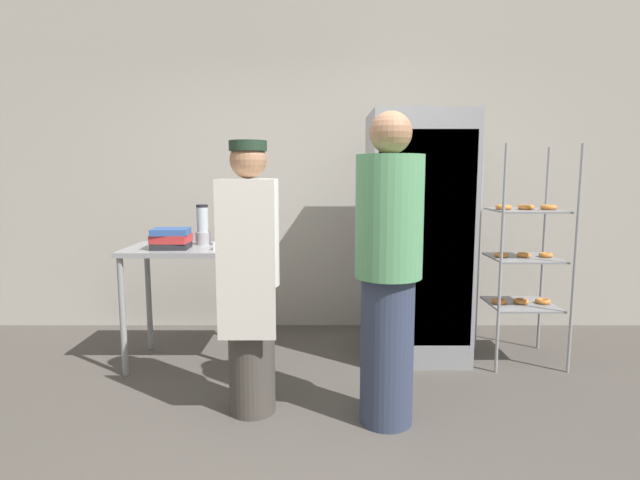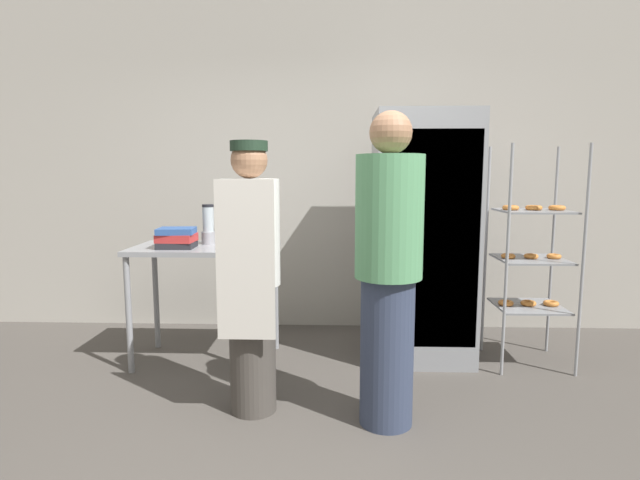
{
  "view_description": "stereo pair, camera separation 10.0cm",
  "coord_description": "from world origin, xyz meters",
  "px_view_note": "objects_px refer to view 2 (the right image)",
  "views": [
    {
      "loc": [
        0.05,
        -2.36,
        1.44
      ],
      "look_at": [
        0.04,
        0.81,
        1.02
      ],
      "focal_mm": 28.0,
      "sensor_mm": 36.0,
      "label": 1
    },
    {
      "loc": [
        0.15,
        -2.36,
        1.44
      ],
      "look_at": [
        0.04,
        0.81,
        1.02
      ],
      "focal_mm": 28.0,
      "sensor_mm": 36.0,
      "label": 2
    }
  ],
  "objects_px": {
    "refrigerator": "(422,237)",
    "blender_pitcher": "(208,226)",
    "donut_box": "(238,241)",
    "binder_stack": "(177,238)",
    "person_baker": "(251,275)",
    "baking_rack": "(531,258)",
    "person_customer": "(388,270)"
  },
  "relations": [
    {
      "from": "donut_box",
      "to": "person_customer",
      "type": "relative_size",
      "value": 0.15
    },
    {
      "from": "binder_stack",
      "to": "donut_box",
      "type": "bearing_deg",
      "value": 5.04
    },
    {
      "from": "refrigerator",
      "to": "binder_stack",
      "type": "xyz_separation_m",
      "value": [
        -1.84,
        -0.26,
        0.02
      ]
    },
    {
      "from": "refrigerator",
      "to": "person_baker",
      "type": "distance_m",
      "value": 1.53
    },
    {
      "from": "donut_box",
      "to": "baking_rack",
      "type": "bearing_deg",
      "value": 2.41
    },
    {
      "from": "baking_rack",
      "to": "binder_stack",
      "type": "distance_m",
      "value": 2.64
    },
    {
      "from": "person_customer",
      "to": "binder_stack",
      "type": "bearing_deg",
      "value": 150.04
    },
    {
      "from": "baking_rack",
      "to": "person_customer",
      "type": "xyz_separation_m",
      "value": [
        -1.16,
        -0.98,
        0.09
      ]
    },
    {
      "from": "binder_stack",
      "to": "blender_pitcher",
      "type": "bearing_deg",
      "value": 50.4
    },
    {
      "from": "person_baker",
      "to": "donut_box",
      "type": "bearing_deg",
      "value": 106.84
    },
    {
      "from": "baking_rack",
      "to": "binder_stack",
      "type": "height_order",
      "value": "baking_rack"
    },
    {
      "from": "binder_stack",
      "to": "person_baker",
      "type": "bearing_deg",
      "value": -46.93
    },
    {
      "from": "donut_box",
      "to": "person_customer",
      "type": "xyz_separation_m",
      "value": [
        1.03,
        -0.89,
        -0.04
      ]
    },
    {
      "from": "person_baker",
      "to": "refrigerator",
      "type": "bearing_deg",
      "value": 40.22
    },
    {
      "from": "refrigerator",
      "to": "person_customer",
      "type": "height_order",
      "value": "refrigerator"
    },
    {
      "from": "refrigerator",
      "to": "donut_box",
      "type": "relative_size",
      "value": 7.06
    },
    {
      "from": "person_customer",
      "to": "refrigerator",
      "type": "bearing_deg",
      "value": 71.55
    },
    {
      "from": "blender_pitcher",
      "to": "baking_rack",
      "type": "bearing_deg",
      "value": -2.05
    },
    {
      "from": "refrigerator",
      "to": "donut_box",
      "type": "distance_m",
      "value": 1.41
    },
    {
      "from": "baking_rack",
      "to": "binder_stack",
      "type": "relative_size",
      "value": 5.91
    },
    {
      "from": "refrigerator",
      "to": "baking_rack",
      "type": "bearing_deg",
      "value": -9.48
    },
    {
      "from": "donut_box",
      "to": "person_baker",
      "type": "relative_size",
      "value": 0.17
    },
    {
      "from": "refrigerator",
      "to": "blender_pitcher",
      "type": "relative_size",
      "value": 6.15
    },
    {
      "from": "donut_box",
      "to": "binder_stack",
      "type": "distance_m",
      "value": 0.45
    },
    {
      "from": "refrigerator",
      "to": "baking_rack",
      "type": "relative_size",
      "value": 1.15
    },
    {
      "from": "baking_rack",
      "to": "refrigerator",
      "type": "bearing_deg",
      "value": 170.52
    },
    {
      "from": "binder_stack",
      "to": "person_baker",
      "type": "distance_m",
      "value": 1.0
    },
    {
      "from": "blender_pitcher",
      "to": "person_baker",
      "type": "height_order",
      "value": "person_baker"
    },
    {
      "from": "refrigerator",
      "to": "baking_rack",
      "type": "distance_m",
      "value": 0.81
    },
    {
      "from": "donut_box",
      "to": "blender_pitcher",
      "type": "relative_size",
      "value": 0.87
    },
    {
      "from": "blender_pitcher",
      "to": "donut_box",
      "type": "bearing_deg",
      "value": -34.28
    },
    {
      "from": "baking_rack",
      "to": "donut_box",
      "type": "relative_size",
      "value": 6.13
    }
  ]
}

